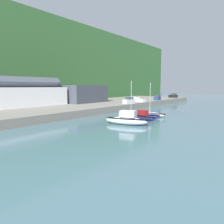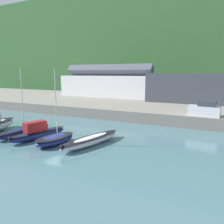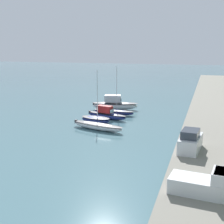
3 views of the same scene
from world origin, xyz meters
TOP-DOWN VIEW (x-y plane):
  - ground_plane at (0.00, 0.00)m, footprint 320.00×320.00m
  - moored_boat_0 at (-10.02, -1.35)m, footprint 4.22×8.98m
  - moored_boat_1 at (-5.66, -0.19)m, footprint 1.69×7.37m
  - moored_boat_2 at (-2.52, -0.51)m, footprint 3.41×7.51m
  - moored_boat_3 at (0.66, -1.21)m, footprint 3.23×5.27m
  - moored_boat_4 at (4.32, 0.43)m, footprint 3.82×8.58m
  - parked_car_0 at (15.04, 13.98)m, footprint 4.37×2.24m
  - pickup_truck_0 at (24.25, 15.91)m, footprint 2.48×4.92m

SIDE VIEW (x-z plane):
  - ground_plane at x=0.00m, z-range 0.00..0.00m
  - moored_boat_4 at x=4.32m, z-range 0.04..1.01m
  - moored_boat_1 at x=-5.66m, z-range -3.72..4.78m
  - moored_boat_3 at x=0.66m, z-range -3.55..4.70m
  - moored_boat_2 at x=-2.52m, z-range -0.32..1.85m
  - moored_boat_0 at x=-10.02m, z-range -0.36..2.42m
  - pickup_truck_0 at x=24.25m, z-range 1.64..3.54m
  - parked_car_0 at x=15.04m, z-range 1.61..3.77m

